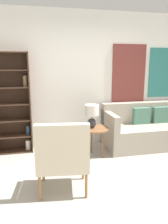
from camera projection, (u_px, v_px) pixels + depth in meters
ground_plane at (103, 198)px, 2.77m from camera, size 14.00×14.00×0.00m
wall_back at (77, 80)px, 4.43m from camera, size 6.40×0.08×2.70m
armchair at (63, 155)px, 2.76m from camera, size 0.72×0.63×0.98m
couch at (153, 129)px, 4.56m from camera, size 2.05×0.81×0.88m
side_table at (94, 131)px, 3.95m from camera, size 0.55×0.55×0.54m
table_lamp at (92, 114)px, 3.89m from camera, size 0.25×0.25×0.42m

